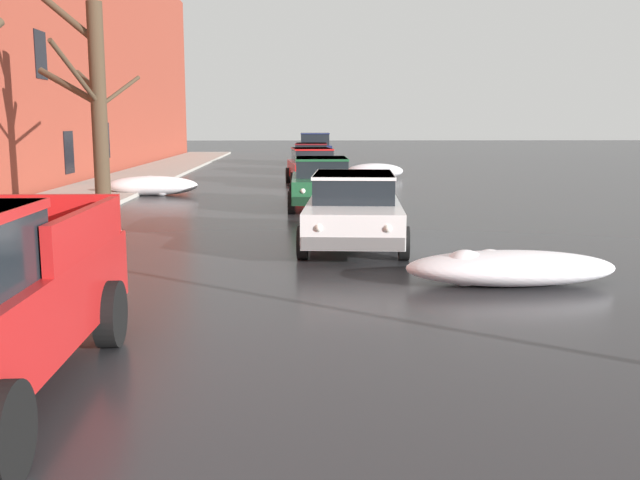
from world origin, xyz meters
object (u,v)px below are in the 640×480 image
object	(u,v)px
suv_darkblue_at_far_intersection	(315,147)
bare_tree_mid_block	(95,100)
sedan_white_parked_kerbside_close	(354,208)
sedan_maroon_queued_behind_truck	(311,157)
sedan_green_parked_kerbside_mid	(321,181)
sedan_red_parked_far_down_block	(312,166)

from	to	relation	value
suv_darkblue_at_far_intersection	bare_tree_mid_block	bearing A→B (deg)	-106.22
sedan_white_parked_kerbside_close	bare_tree_mid_block	bearing A→B (deg)	137.71
sedan_white_parked_kerbside_close	sedan_maroon_queued_behind_truck	distance (m)	20.90
bare_tree_mid_block	sedan_white_parked_kerbside_close	distance (m)	9.08
suv_darkblue_at_far_intersection	sedan_green_parked_kerbside_mid	bearing A→B (deg)	-90.94
sedan_green_parked_kerbside_mid	suv_darkblue_at_far_intersection	distance (m)	21.71
bare_tree_mid_block	sedan_maroon_queued_behind_truck	xyz separation A→B (m)	(6.10, 14.98, -2.24)
suv_darkblue_at_far_intersection	sedan_maroon_queued_behind_truck	bearing A→B (deg)	-92.80
bare_tree_mid_block	suv_darkblue_at_far_intersection	xyz separation A→B (m)	(6.46, 22.19, -2.00)
suv_darkblue_at_far_intersection	sedan_red_parked_far_down_block	bearing A→B (deg)	-91.85
sedan_white_parked_kerbside_close	sedan_green_parked_kerbside_mid	size ratio (longest dim) A/B	1.09
sedan_maroon_queued_behind_truck	suv_darkblue_at_far_intersection	bearing A→B (deg)	87.20
sedan_green_parked_kerbside_mid	sedan_maroon_queued_behind_truck	size ratio (longest dim) A/B	0.93
sedan_maroon_queued_behind_truck	suv_darkblue_at_far_intersection	size ratio (longest dim) A/B	0.93
bare_tree_mid_block	sedan_red_parked_far_down_block	bearing A→B (deg)	53.53
bare_tree_mid_block	sedan_red_parked_far_down_block	distance (m)	10.34
sedan_maroon_queued_behind_truck	sedan_white_parked_kerbside_close	bearing A→B (deg)	-88.89
sedan_green_parked_kerbside_mid	sedan_maroon_queued_behind_truck	distance (m)	14.49
sedan_white_parked_kerbside_close	sedan_maroon_queued_behind_truck	world-z (taller)	same
bare_tree_mid_block	suv_darkblue_at_far_intersection	bearing A→B (deg)	73.78
bare_tree_mid_block	sedan_white_parked_kerbside_close	bearing A→B (deg)	-42.29
bare_tree_mid_block	sedan_green_parked_kerbside_mid	size ratio (longest dim) A/B	1.37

